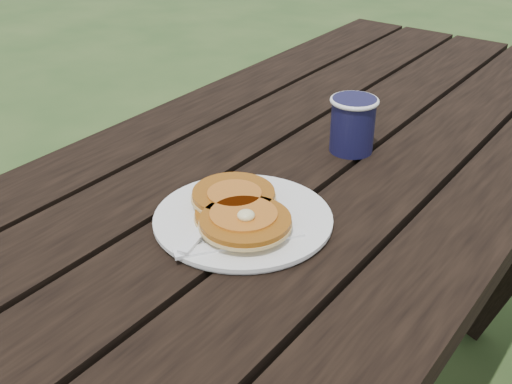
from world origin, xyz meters
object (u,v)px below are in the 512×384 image
Objects in this scene: picnic_table at (297,329)px; plate at (243,220)px; pancake_stack at (239,210)px; coffee_cup at (353,121)px.

plate is at bearing -80.05° from picnic_table.
picnic_table is 7.17× the size of plate.
pancake_stack is 1.87× the size of coffee_cup.
plate is at bearing -91.64° from coffee_cup.
coffee_cup reaches higher than plate.
coffee_cup is at bearing 58.78° from picnic_table.
picnic_table is at bearing 99.59° from pancake_stack.
pancake_stack is 0.31m from coffee_cup.
picnic_table is 18.40× the size of coffee_cup.
coffee_cup is at bearing 88.36° from plate.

